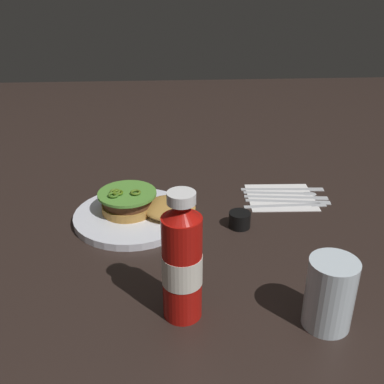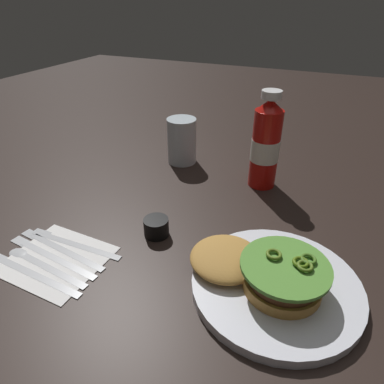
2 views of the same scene
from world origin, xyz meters
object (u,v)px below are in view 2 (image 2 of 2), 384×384
butter_knife (46,253)px  steak_knife (56,245)px  dinner_plate (276,285)px  condiment_cup (156,227)px  spoon_utensil (35,260)px  fork_utensil (66,240)px  table_knife (25,269)px  water_glass (182,141)px  burger_sandwich (261,269)px  napkin (57,259)px  ketchup_bottle (266,145)px

butter_knife → steak_knife: bearing=-92.5°
dinner_plate → butter_knife: dinner_plate is taller
condiment_cup → spoon_utensil: condiment_cup is taller
fork_utensil → table_knife: size_ratio=0.94×
water_glass → table_knife: bearing=82.7°
burger_sandwich → fork_utensil: (0.34, 0.04, -0.03)m
condiment_cup → table_knife: 0.23m
dinner_plate → napkin: (0.35, 0.08, -0.01)m
dinner_plate → butter_knife: size_ratio=1.27×
ketchup_bottle → table_knife: ketchup_bottle is taller
spoon_utensil → table_knife: size_ratio=0.86×
fork_utensil → condiment_cup: bearing=-148.0°
napkin → butter_knife: 0.03m
condiment_cup → fork_utensil: bearing=32.0°
napkin → spoon_utensil: size_ratio=0.89×
water_glass → spoon_utensil: 0.45m
dinner_plate → steak_knife: dinner_plate is taller
ketchup_bottle → napkin: (0.25, 0.39, -0.10)m
ketchup_bottle → butter_knife: 0.49m
ketchup_bottle → condiment_cup: size_ratio=4.70×
burger_sandwich → steak_knife: 0.35m
water_glass → butter_knife: (0.06, 0.42, -0.05)m
ketchup_bottle → table_knife: 0.52m
water_glass → steak_knife: (0.06, 0.40, -0.05)m
dinner_plate → burger_sandwich: size_ratio=1.20×
fork_utensil → steak_knife: same height
condiment_cup → steak_knife: size_ratio=0.23×
spoon_utensil → table_knife: bearing=92.7°
condiment_cup → napkin: bearing=46.9°
water_glass → fork_utensil: bearing=82.7°
steak_knife → spoon_utensil: (0.00, 0.04, 0.00)m
napkin → table_knife: bearing=56.1°
burger_sandwich → napkin: burger_sandwich is taller
fork_utensil → steak_knife: size_ratio=0.97×
dinner_plate → spoon_utensil: dinner_plate is taller
spoon_utensil → napkin: bearing=-147.5°
burger_sandwich → dinner_plate: bearing=-169.4°
butter_knife → table_knife: size_ratio=0.97×
ketchup_bottle → burger_sandwich: bearing=103.0°
condiment_cup → fork_utensil: 0.16m
butter_knife → spoon_utensil: 0.02m
table_knife → napkin: bearing=-123.9°
dinner_plate → condiment_cup: bearing=-11.1°
napkin → fork_utensil: bearing=-67.7°
condiment_cup → spoon_utensil: (0.15, 0.15, -0.01)m
fork_utensil → spoon_utensil: (0.01, 0.06, 0.00)m
napkin → table_knife: (0.03, 0.04, 0.00)m
burger_sandwich → water_glass: 0.46m
burger_sandwich → napkin: size_ratio=1.34×
fork_utensil → steak_knife: (0.01, 0.02, -0.00)m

